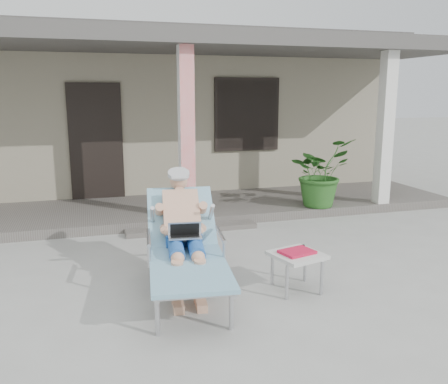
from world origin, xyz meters
name	(u,v)px	position (x,y,z in m)	size (l,w,h in m)	color
ground	(227,274)	(0.00, 0.00, 0.00)	(60.00, 60.00, 0.00)	#9E9E99
house	(149,110)	(0.00, 6.50, 1.67)	(10.40, 5.40, 3.30)	gray
porch_deck	(178,209)	(0.00, 3.00, 0.07)	(10.00, 2.00, 0.15)	#605B56
porch_overhang	(175,48)	(0.00, 2.95, 2.79)	(10.00, 2.30, 2.85)	silver
porch_step	(192,229)	(0.00, 1.85, 0.04)	(2.00, 0.30, 0.07)	#605B56
lounger	(184,217)	(-0.54, -0.26, 0.80)	(0.97, 2.04, 1.29)	#B7B7BC
side_table	(297,257)	(0.59, -0.62, 0.37)	(0.60, 0.60, 0.44)	beige
potted_palm	(320,172)	(2.34, 2.25, 0.73)	(1.05, 0.91, 1.16)	#26591E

